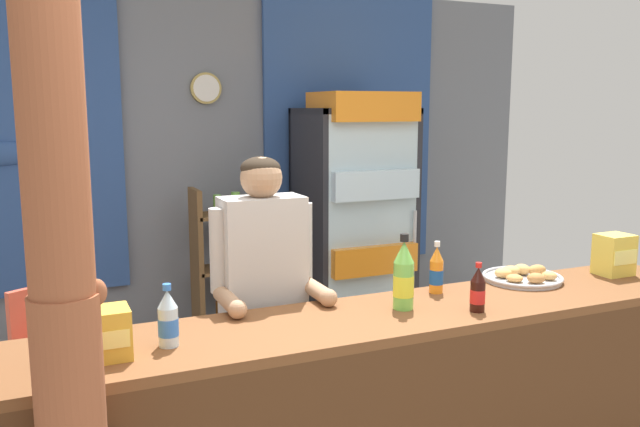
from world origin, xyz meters
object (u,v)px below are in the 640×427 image
object	(u,v)px
bottle_shelf_rack	(228,274)
plastic_lawn_chair	(60,352)
soda_bottle_cola	(478,291)
soda_bottle_water	(168,320)
shopkeeper	(263,288)
soda_bottle_orange_soda	(436,271)
soda_bottle_lime_soda	(404,277)
snack_box_instant_noodle	(614,255)
drink_fridge	(355,214)
timber_post	(65,313)
pastry_tray	(523,276)
stall_counter	(367,414)
snack_box_choco_powder	(100,334)

from	to	relation	value
bottle_shelf_rack	plastic_lawn_chair	xyz separation A→B (m)	(-1.14, -0.65, -0.17)
soda_bottle_cola	soda_bottle_water	size ratio (longest dim) A/B	0.91
shopkeeper	bottle_shelf_rack	bearing A→B (deg)	80.12
shopkeeper	soda_bottle_orange_soda	distance (m)	0.81
soda_bottle_lime_soda	snack_box_instant_noodle	xyz separation A→B (m)	(1.30, 0.06, -0.03)
snack_box_instant_noodle	drink_fridge	bearing A→B (deg)	108.49
soda_bottle_water	soda_bottle_lime_soda	bearing A→B (deg)	2.39
soda_bottle_water	snack_box_instant_noodle	world-z (taller)	soda_bottle_water
timber_post	soda_bottle_cola	world-z (taller)	timber_post
shopkeeper	soda_bottle_cola	xyz separation A→B (m)	(0.76, -0.58, 0.05)
soda_bottle_lime_soda	pastry_tray	distance (m)	0.81
soda_bottle_cola	pastry_tray	xyz separation A→B (m)	(0.51, 0.31, -0.07)
timber_post	snack_box_instant_noodle	world-z (taller)	timber_post
pastry_tray	drink_fridge	bearing A→B (deg)	92.73
drink_fridge	bottle_shelf_rack	size ratio (longest dim) A/B	1.51
stall_counter	timber_post	distance (m)	1.33
stall_counter	plastic_lawn_chair	bearing A→B (deg)	126.11
soda_bottle_orange_soda	soda_bottle_cola	distance (m)	0.31
bottle_shelf_rack	timber_post	bearing A→B (deg)	-115.30
soda_bottle_cola	snack_box_instant_noodle	world-z (taller)	soda_bottle_cola
plastic_lawn_chair	soda_bottle_cola	world-z (taller)	soda_bottle_cola
stall_counter	pastry_tray	bearing A→B (deg)	15.91
stall_counter	snack_box_instant_noodle	xyz separation A→B (m)	(1.54, 0.20, 0.48)
bottle_shelf_rack	plastic_lawn_chair	world-z (taller)	bottle_shelf_rack
soda_bottle_cola	snack_box_instant_noodle	xyz separation A→B (m)	(1.03, 0.22, 0.02)
stall_counter	soda_bottle_water	world-z (taller)	soda_bottle_water
soda_bottle_lime_soda	soda_bottle_orange_soda	world-z (taller)	soda_bottle_lime_soda
drink_fridge	pastry_tray	xyz separation A→B (m)	(0.08, -1.69, -0.07)
soda_bottle_cola	pastry_tray	bearing A→B (deg)	31.22
snack_box_choco_powder	drink_fridge	bearing A→B (deg)	44.55
stall_counter	snack_box_instant_noodle	world-z (taller)	snack_box_instant_noodle
timber_post	shopkeeper	distance (m)	1.23
plastic_lawn_chair	snack_box_choco_powder	bearing A→B (deg)	-85.86
timber_post	snack_box_instant_noodle	xyz separation A→B (m)	(2.66, 0.48, -0.17)
stall_counter	bottle_shelf_rack	bearing A→B (deg)	89.11
soda_bottle_cola	soda_bottle_water	xyz separation A→B (m)	(-1.28, 0.12, 0.01)
snack_box_choco_powder	pastry_tray	xyz separation A→B (m)	(2.03, 0.22, -0.06)
snack_box_choco_powder	plastic_lawn_chair	bearing A→B (deg)	94.14
stall_counter	soda_bottle_orange_soda	bearing A→B (deg)	29.63
stall_counter	shopkeeper	size ratio (longest dim) A/B	2.27
drink_fridge	soda_bottle_water	xyz separation A→B (m)	(-1.71, -1.89, 0.01)
drink_fridge	soda_bottle_lime_soda	size ratio (longest dim) A/B	5.90
soda_bottle_lime_soda	snack_box_instant_noodle	bearing A→B (deg)	2.83
bottle_shelf_rack	soda_bottle_cola	xyz separation A→B (m)	(0.48, -2.19, 0.40)
snack_box_instant_noodle	pastry_tray	size ratio (longest dim) A/B	0.54
snack_box_choco_powder	pastry_tray	world-z (taller)	snack_box_choco_powder
timber_post	snack_box_instant_noodle	size ratio (longest dim) A/B	12.39
timber_post	soda_bottle_cola	size ratio (longest dim) A/B	12.30
shopkeeper	soda_bottle_cola	world-z (taller)	shopkeeper
bottle_shelf_rack	soda_bottle_lime_soda	distance (m)	2.09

